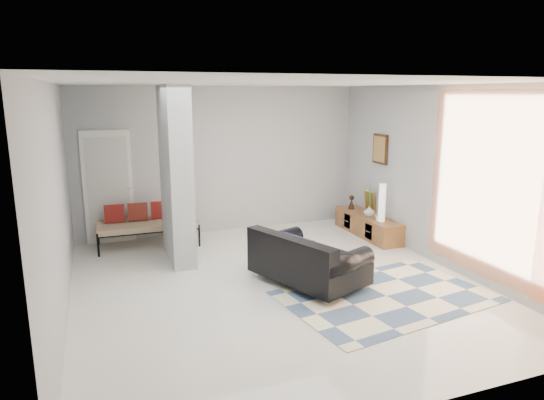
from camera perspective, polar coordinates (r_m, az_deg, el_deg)
name	(u,v)px	position (r m, az deg, el deg)	size (l,w,h in m)	color
floor	(276,285)	(7.00, 0.51, -9.95)	(6.00, 6.00, 0.00)	silver
ceiling	(277,83)	(6.47, 0.56, 13.61)	(6.00, 6.00, 0.00)	white
wall_back	(221,160)	(9.42, -6.01, 4.66)	(6.00, 6.00, 0.00)	#ABADB0
wall_front	(411,257)	(4.03, 16.02, -6.45)	(6.00, 6.00, 0.00)	#ABADB0
wall_left	(57,204)	(6.19, -23.97, -0.47)	(6.00, 6.00, 0.00)	#ABADB0
wall_right	(441,177)	(7.99, 19.32, 2.61)	(6.00, 6.00, 0.00)	#ABADB0
partition_column	(176,175)	(7.85, -11.24, 2.91)	(0.35, 1.20, 2.80)	#A8AEAF
hallway_door	(108,187)	(9.16, -18.71, 1.43)	(0.85, 0.06, 2.04)	white
curtain	(495,187)	(7.09, 24.72, 1.40)	(2.55, 2.55, 0.00)	orange
wall_art	(380,149)	(9.29, 12.62, 5.87)	(0.04, 0.45, 0.55)	#371E0F
media_console	(368,225)	(9.46, 11.18, -2.87)	(0.45, 1.79, 0.80)	brown
loveseat	(305,261)	(6.91, 3.94, -7.14)	(1.47, 1.84, 0.76)	silver
daybed	(146,223)	(8.90, -14.60, -2.60)	(1.74, 0.76, 0.77)	black
area_rug	(386,296)	(6.80, 13.30, -10.97)	(2.71, 1.81, 0.01)	beige
cylinder_lamp	(382,203)	(8.93, 12.82, -0.32)	(0.13, 0.13, 0.68)	white
bronze_figurine	(352,202)	(9.81, 9.34, -0.25)	(0.14, 0.14, 0.27)	black
vase	(369,211)	(9.27, 11.35, -1.30)	(0.20, 0.20, 0.20)	silver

